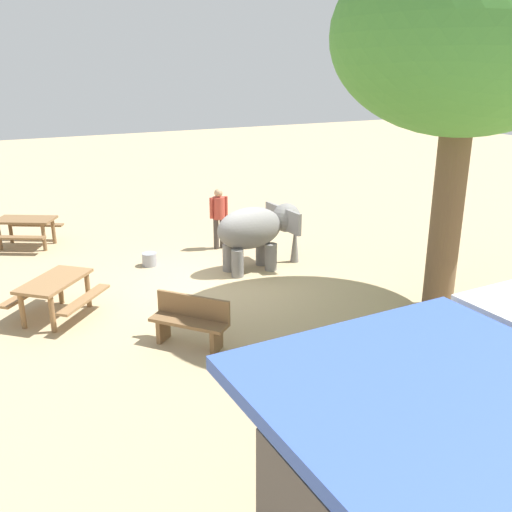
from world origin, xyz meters
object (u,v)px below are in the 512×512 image
person_handler (219,214)px  shade_tree_main (467,39)px  picnic_table_far (55,289)px  picnic_table_near (26,226)px  elephant (258,229)px  feed_bucket (150,259)px  wooden_bench (191,320)px

person_handler → shade_tree_main: 7.33m
picnic_table_far → picnic_table_near: bearing=-137.3°
shade_tree_main → picnic_table_near: size_ratio=3.36×
elephant → picnic_table_far: elephant is taller
shade_tree_main → picnic_table_far: bearing=-24.6°
elephant → shade_tree_main: (-2.11, 3.71, 4.10)m
elephant → person_handler: size_ratio=1.36×
person_handler → feed_bucket: (2.09, 0.46, -0.79)m
elephant → picnic_table_near: elephant is taller
shade_tree_main → picnic_table_near: bearing=-50.4°
picnic_table_far → feed_bucket: picnic_table_far is taller
shade_tree_main → wooden_bench: bearing=-9.7°
person_handler → picnic_table_near: person_handler is taller
person_handler → feed_bucket: size_ratio=4.50×
wooden_bench → picnic_table_far: wooden_bench is taller
picnic_table_near → picnic_table_far: same height
elephant → feed_bucket: bearing=145.9°
feed_bucket → person_handler: bearing=-167.5°
person_handler → picnic_table_near: 5.20m
elephant → picnic_table_far: bearing=-174.4°
picnic_table_near → wooden_bench: bearing=134.7°
elephant → picnic_table_near: 6.47m
shade_tree_main → feed_bucket: 8.35m
elephant → wooden_bench: size_ratio=1.66×
picnic_table_near → feed_bucket: size_ratio=5.69×
picnic_table_near → feed_bucket: 3.90m
person_handler → wooden_bench: person_handler is taller
shade_tree_main → wooden_bench: 6.84m
picnic_table_near → feed_bucket: (-2.42, 3.03, -0.43)m
shade_tree_main → picnic_table_far: 8.77m
feed_bucket → picnic_table_far: bearing=39.0°
shade_tree_main → picnic_table_near: shade_tree_main is taller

